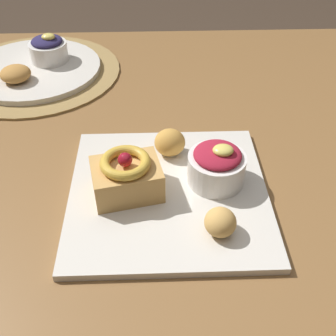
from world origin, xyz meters
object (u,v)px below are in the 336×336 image
at_px(berry_ramekin, 217,165).
at_px(back_pastry, 15,74).
at_px(back_plate, 34,69).
at_px(fritter_front, 170,142).
at_px(cake_slice, 126,176).
at_px(fritter_middle, 220,222).
at_px(back_ramekin, 48,49).
at_px(front_plate, 168,193).

distance_m(berry_ramekin, back_pastry, 0.50).
bearing_deg(back_plate, fritter_front, -47.15).
xyz_separation_m(berry_ramekin, back_plate, (-0.36, 0.39, -0.03)).
relative_size(cake_slice, fritter_middle, 2.48).
bearing_deg(back_ramekin, berry_ramekin, -51.62).
distance_m(berry_ramekin, fritter_middle, 0.11).
bearing_deg(back_pastry, front_plate, -47.97).
bearing_deg(fritter_middle, berry_ramekin, 86.11).
height_order(fritter_front, back_pastry, fritter_front).
bearing_deg(cake_slice, front_plate, 0.48).
height_order(berry_ramekin, back_plate, berry_ramekin).
xyz_separation_m(fritter_middle, back_plate, (-0.36, 0.50, -0.02)).
relative_size(front_plate, back_pastry, 4.72).
bearing_deg(fritter_middle, fritter_front, 109.34).
bearing_deg(fritter_middle, back_ramekin, 121.73).
bearing_deg(front_plate, back_pastry, 132.03).
distance_m(cake_slice, berry_ramekin, 0.14).
xyz_separation_m(fritter_middle, back_ramekin, (-0.32, 0.52, 0.01)).
bearing_deg(back_pastry, fritter_front, -38.73).
height_order(cake_slice, back_ramekin, cake_slice).
distance_m(berry_ramekin, back_ramekin, 0.53).
distance_m(back_ramekin, back_pastry, 0.11).
bearing_deg(fritter_middle, front_plate, 128.28).
distance_m(fritter_middle, back_pastry, 0.57).
relative_size(cake_slice, back_pastry, 1.78).
distance_m(front_plate, fritter_front, 0.10).
bearing_deg(back_pastry, cake_slice, -54.29).
xyz_separation_m(front_plate, cake_slice, (-0.06, -0.00, 0.04)).
relative_size(fritter_front, back_plate, 0.17).
xyz_separation_m(fritter_middle, back_pastry, (-0.38, 0.43, 0.00)).
relative_size(berry_ramekin, back_plate, 0.30).
relative_size(berry_ramekin, back_ramekin, 1.05).
height_order(back_plate, back_ramekin, back_ramekin).
height_order(berry_ramekin, back_pastry, berry_ramekin).
height_order(front_plate, berry_ramekin, berry_ramekin).
distance_m(berry_ramekin, back_plate, 0.53).
bearing_deg(front_plate, back_plate, 125.29).
bearing_deg(cake_slice, back_ramekin, 113.84).
bearing_deg(back_ramekin, fritter_front, -52.97).
xyz_separation_m(berry_ramekin, fritter_front, (-0.07, 0.07, -0.01)).
bearing_deg(front_plate, fritter_middle, -51.72).
distance_m(fritter_front, back_ramekin, 0.44).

